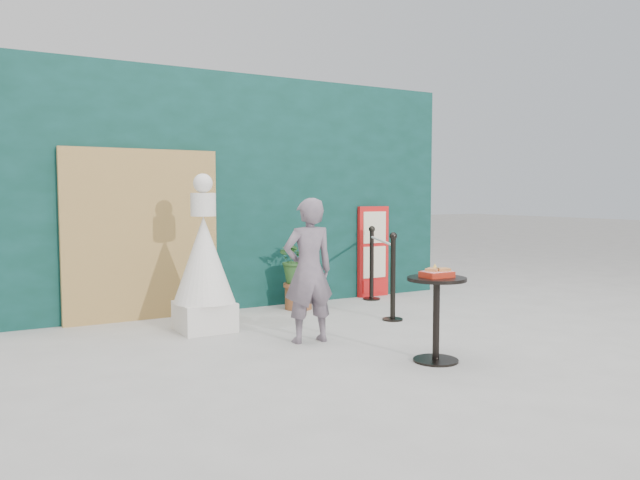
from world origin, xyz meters
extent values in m
plane|color=#ADAAA5|center=(0.00, 0.00, 0.00)|extent=(60.00, 60.00, 0.00)
cube|color=#0A2F27|center=(0.00, 3.15, 1.50)|extent=(6.00, 0.30, 3.00)
cube|color=tan|center=(-1.40, 2.94, 1.00)|extent=(1.80, 0.08, 2.00)
imported|color=slate|center=(-0.26, 0.98, 0.72)|extent=(0.55, 0.39, 1.44)
cube|color=red|center=(1.90, 2.96, 0.65)|extent=(0.50, 0.06, 1.30)
cube|color=beige|center=(1.90, 2.92, 1.00)|extent=(0.38, 0.02, 0.45)
cube|color=beige|center=(1.90, 2.92, 0.50)|extent=(0.38, 0.02, 0.45)
cube|color=red|center=(1.90, 2.92, 0.15)|extent=(0.38, 0.02, 0.18)
cube|color=white|center=(-0.98, 2.00, 0.16)|extent=(0.57, 0.57, 0.31)
cone|color=silver|center=(-0.98, 2.00, 0.78)|extent=(0.66, 0.66, 0.93)
cylinder|color=white|center=(-0.98, 2.00, 1.37)|extent=(0.27, 0.27, 0.25)
sphere|color=silver|center=(-0.98, 2.00, 1.59)|extent=(0.21, 0.21, 0.21)
cylinder|color=black|center=(0.36, -0.22, 0.01)|extent=(0.40, 0.40, 0.02)
cylinder|color=black|center=(0.36, -0.22, 0.36)|extent=(0.06, 0.06, 0.72)
cylinder|color=black|center=(0.36, -0.22, 0.73)|extent=(0.52, 0.52, 0.03)
cube|color=red|center=(0.36, -0.22, 0.78)|extent=(0.26, 0.19, 0.05)
cube|color=red|center=(0.36, -0.22, 0.80)|extent=(0.24, 0.17, 0.00)
cube|color=#DB9850|center=(0.32, -0.21, 0.82)|extent=(0.15, 0.14, 0.02)
cube|color=#DC9650|center=(0.41, -0.24, 0.82)|extent=(0.13, 0.13, 0.02)
cone|color=yellow|center=(0.38, -0.17, 0.83)|extent=(0.06, 0.06, 0.06)
cylinder|color=brown|center=(0.49, 2.61, 0.14)|extent=(0.35, 0.35, 0.29)
cylinder|color=#965331|center=(0.49, 2.61, 0.31)|extent=(0.38, 0.38, 0.05)
imported|color=#2C5926|center=(0.49, 2.61, 0.65)|extent=(0.57, 0.49, 0.63)
cylinder|color=black|center=(1.12, 1.43, 0.01)|extent=(0.24, 0.24, 0.02)
cylinder|color=black|center=(1.12, 1.43, 0.48)|extent=(0.06, 0.06, 0.96)
sphere|color=black|center=(1.12, 1.43, 0.99)|extent=(0.09, 0.09, 0.09)
cylinder|color=black|center=(1.72, 2.73, 0.01)|extent=(0.24, 0.24, 0.02)
cylinder|color=black|center=(1.72, 2.73, 0.48)|extent=(0.06, 0.06, 0.96)
sphere|color=black|center=(1.72, 2.73, 0.99)|extent=(0.09, 0.09, 0.09)
cylinder|color=silver|center=(1.42, 2.08, 0.88)|extent=(0.63, 1.31, 0.03)
camera|label=1|loc=(-3.23, -4.40, 1.48)|focal=35.00mm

